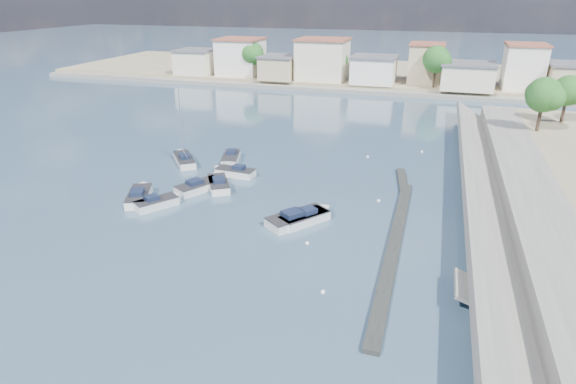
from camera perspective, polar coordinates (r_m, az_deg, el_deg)
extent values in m
plane|color=#334C66|center=(67.84, 9.09, 6.36)|extent=(400.00, 400.00, 0.00)
cube|color=slate|center=(42.70, 28.53, -4.98)|extent=(5.00, 90.00, 1.80)
cube|color=slate|center=(41.94, 22.74, -4.39)|extent=(4.17, 90.00, 2.86)
cube|color=slate|center=(34.35, 23.39, -11.71)|extent=(5.31, 3.50, 1.94)
cube|color=black|center=(39.30, 12.48, -6.09)|extent=(1.00, 26.00, 0.35)
cube|color=black|center=(52.08, 13.45, 1.13)|extent=(2.00, 8.05, 0.30)
cube|color=gray|center=(118.31, 13.08, 13.35)|extent=(160.00, 40.00, 1.40)
cube|color=slate|center=(97.74, 11.94, 11.39)|extent=(160.00, 2.50, 0.80)
cube|color=#ECE4C6|center=(114.61, -10.78, 14.87)|extent=(8.00, 8.00, 5.00)
cube|color=#595960|center=(114.30, -10.88, 16.19)|extent=(8.48, 8.48, 0.35)
cube|color=white|center=(112.02, -5.62, 15.61)|extent=(9.00, 9.00, 7.50)
cube|color=#99513D|center=(111.61, -5.70, 17.61)|extent=(9.54, 9.54, 0.35)
cube|color=tan|center=(105.96, -1.07, 14.49)|extent=(7.00, 8.00, 4.50)
cube|color=#595960|center=(105.64, -1.08, 15.80)|extent=(7.42, 8.48, 0.35)
cube|color=#ECE4C6|center=(105.21, 4.11, 15.35)|extent=(10.00, 9.00, 8.00)
cube|color=#99513D|center=(104.76, 4.18, 17.61)|extent=(10.60, 9.54, 0.35)
cube|color=white|center=(102.49, 10.13, 14.02)|extent=(8.50, 8.50, 5.00)
cube|color=#595960|center=(102.14, 10.24, 15.50)|extent=(9.01, 9.01, 0.35)
cube|color=tan|center=(104.52, 16.01, 14.38)|extent=(6.50, 7.50, 7.50)
cube|color=#99513D|center=(104.08, 16.25, 16.51)|extent=(6.89, 7.95, 0.35)
cube|color=#ECE4C6|center=(100.86, 20.46, 12.70)|extent=(9.50, 9.00, 4.50)
cube|color=#595960|center=(100.52, 20.65, 14.06)|extent=(10.07, 9.54, 0.35)
cube|color=white|center=(104.55, 26.12, 13.13)|extent=(7.00, 8.00, 8.00)
cube|color=#99513D|center=(104.10, 26.52, 15.38)|extent=(7.42, 8.48, 0.35)
cube|color=tan|center=(104.27, 30.50, 11.46)|extent=(8.00, 9.00, 5.00)
cube|color=#595960|center=(103.93, 30.80, 12.89)|extent=(8.48, 9.54, 0.35)
cylinder|color=#38281E|center=(108.05, -4.18, 14.30)|extent=(0.44, 0.44, 3.38)
sphere|color=#1E561C|center=(107.62, -4.24, 16.06)|extent=(4.80, 4.80, 4.80)
sphere|color=#1E561C|center=(106.77, -3.88, 15.89)|extent=(3.60, 3.60, 3.60)
sphere|color=#1E561C|center=(108.29, -4.53, 16.17)|extent=(3.30, 3.30, 3.30)
cylinder|color=#38281E|center=(105.89, 5.83, 13.95)|extent=(0.44, 0.44, 2.93)
sphere|color=#1E561C|center=(105.50, 5.90, 15.50)|extent=(4.16, 4.16, 4.16)
sphere|color=#1E561C|center=(104.87, 6.26, 15.34)|extent=(3.12, 3.12, 3.12)
sphere|color=#1E561C|center=(105.99, 5.59, 15.62)|extent=(2.86, 2.86, 2.86)
cylinder|color=#38281E|center=(99.81, 16.94, 12.78)|extent=(0.44, 0.44, 3.60)
sphere|color=#1E561C|center=(99.32, 17.18, 14.80)|extent=(5.12, 5.12, 5.12)
sphere|color=#1E561C|center=(98.71, 17.72, 14.55)|extent=(3.84, 3.84, 3.84)
sphere|color=#1E561C|center=(99.79, 16.72, 14.97)|extent=(3.52, 3.52, 3.52)
cylinder|color=#38281E|center=(103.91, 25.96, 11.74)|extent=(0.44, 0.44, 3.15)
sphere|color=#1E561C|center=(103.49, 26.26, 13.42)|extent=(4.48, 4.48, 4.48)
sphere|color=#1E561C|center=(103.09, 26.74, 13.19)|extent=(3.36, 3.36, 3.36)
sphere|color=#1E561C|center=(103.78, 25.85, 13.59)|extent=(3.08, 3.08, 3.08)
cylinder|color=#38281E|center=(71.50, 27.61, 7.71)|extent=(0.44, 0.44, 3.15)
sphere|color=#1E561C|center=(70.90, 28.07, 10.13)|extent=(4.48, 4.48, 4.48)
sphere|color=#1E561C|center=(70.56, 28.78, 9.77)|extent=(3.36, 3.36, 3.36)
sphere|color=#1E561C|center=(71.16, 27.48, 10.39)|extent=(3.08, 3.08, 3.08)
cylinder|color=#38281E|center=(78.08, 29.84, 8.28)|extent=(0.44, 0.44, 2.93)
sphere|color=#1E561C|center=(77.56, 30.25, 10.33)|extent=(4.16, 4.16, 4.16)
sphere|color=#1E561C|center=(77.27, 30.86, 10.03)|extent=(3.12, 3.12, 3.12)
sphere|color=#1E561C|center=(77.77, 29.75, 10.56)|extent=(2.86, 2.86, 2.86)
cube|color=silver|center=(48.74, -17.24, -0.62)|extent=(3.64, 5.16, 1.00)
cube|color=silver|center=(50.61, -16.85, 0.30)|extent=(1.73, 1.73, 1.00)
cube|color=#262628|center=(48.55, -17.31, -0.08)|extent=(3.68, 5.18, 0.08)
cube|color=#18213A|center=(48.03, -17.44, -0.03)|extent=(1.65, 1.79, 0.48)
cube|color=silver|center=(46.71, -15.33, -1.42)|extent=(3.53, 4.14, 1.00)
cube|color=silver|center=(47.31, -13.48, -0.91)|extent=(1.31, 1.31, 1.00)
cube|color=#262628|center=(46.52, -15.39, -0.86)|extent=(3.55, 4.16, 0.08)
cube|color=#18213A|center=(46.29, -15.86, -0.70)|extent=(1.48, 1.53, 0.48)
cube|color=silver|center=(53.08, -6.24, 2.22)|extent=(4.40, 1.97, 1.00)
cube|color=silver|center=(53.94, -7.98, 2.47)|extent=(1.62, 1.62, 1.00)
cube|color=#262628|center=(52.91, -6.26, 2.73)|extent=(4.40, 2.01, 0.08)
cube|color=#18213A|center=(52.64, -5.86, 2.92)|extent=(1.36, 1.11, 0.48)
cube|color=silver|center=(42.10, 1.89, -3.30)|extent=(4.09, 4.63, 1.00)
cube|color=silver|center=(41.08, -0.19, -3.98)|extent=(1.45, 1.45, 1.00)
cube|color=#262628|center=(41.89, 1.90, -2.68)|extent=(4.12, 4.66, 0.08)
cube|color=#18213A|center=(42.04, 2.38, -2.23)|extent=(1.69, 1.73, 0.48)
cube|color=silver|center=(49.68, -10.50, 0.50)|extent=(3.97, 5.12, 1.00)
cube|color=silver|center=(50.75, -8.59, 1.11)|extent=(1.67, 1.67, 1.00)
cube|color=#262628|center=(49.50, -10.54, 1.04)|extent=(4.00, 5.14, 0.08)
cube|color=#18213A|center=(49.17, -11.03, 1.15)|extent=(1.72, 1.83, 0.48)
cube|color=silver|center=(49.99, -8.24, 0.80)|extent=(3.93, 4.83, 1.00)
cube|color=silver|center=(51.80, -8.49, 1.57)|extent=(1.55, 1.55, 1.00)
cube|color=#262628|center=(49.81, -8.27, 1.33)|extent=(3.96, 4.85, 0.08)
cube|color=#18213A|center=(49.30, -8.23, 1.40)|extent=(1.68, 1.75, 0.48)
cube|color=silver|center=(57.72, -6.76, 3.90)|extent=(2.91, 4.91, 1.00)
cube|color=silver|center=(55.86, -7.05, 3.24)|extent=(1.68, 1.68, 1.00)
cube|color=#262628|center=(57.56, -6.79, 4.37)|extent=(2.95, 4.92, 0.08)
cube|color=#18213A|center=(57.92, -6.73, 4.74)|extent=(1.41, 1.62, 0.48)
cube|color=silver|center=(42.09, 1.17, -3.29)|extent=(5.20, 5.82, 1.00)
cube|color=silver|center=(43.43, 3.76, -2.48)|extent=(1.75, 1.75, 1.00)
cube|color=#262628|center=(41.88, 1.18, -2.68)|extent=(5.24, 5.84, 0.08)
cube|color=#18213A|center=(41.48, 0.55, -2.57)|extent=(2.12, 2.18, 0.48)
cube|color=silver|center=(58.03, -12.18, 3.64)|extent=(4.71, 5.30, 1.00)
cube|color=silver|center=(60.25, -12.56, 4.31)|extent=(1.40, 1.40, 1.00)
cube|color=#262628|center=(57.88, -12.22, 4.10)|extent=(4.74, 5.32, 0.08)
cube|color=#18213A|center=(57.30, -12.15, 4.18)|extent=(1.86, 1.94, 0.48)
cylinder|color=silver|center=(56.77, -12.56, 7.93)|extent=(0.12, 0.12, 8.00)
cylinder|color=silver|center=(56.53, -12.07, 4.42)|extent=(1.55, 1.93, 0.08)
sphere|color=white|center=(33.10, 4.16, -11.75)|extent=(0.33, 0.33, 0.33)
sphere|color=white|center=(38.83, 2.29, -6.10)|extent=(0.33, 0.33, 0.33)
sphere|color=white|center=(47.24, 10.68, -1.03)|extent=(0.33, 0.33, 0.33)
sphere|color=white|center=(59.72, 9.42, 4.14)|extent=(0.33, 0.33, 0.33)
sphere|color=white|center=(63.05, 15.59, 4.60)|extent=(0.33, 0.33, 0.33)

